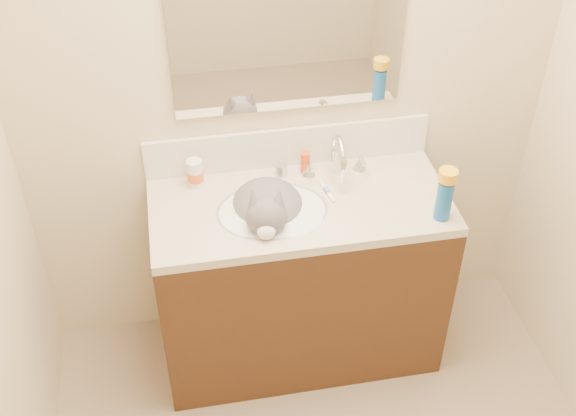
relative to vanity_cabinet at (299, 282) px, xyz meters
name	(u,v)px	position (x,y,z in m)	size (l,w,h in m)	color
room_shell	(382,249)	(0.00, -0.97, 1.08)	(2.24, 2.54, 2.52)	beige
vanity_cabinet	(299,282)	(0.00, 0.00, 0.00)	(1.20, 0.55, 0.82)	#3E2311
counter_slab	(300,206)	(0.00, 0.00, 0.43)	(1.20, 0.55, 0.04)	beige
basin	(272,224)	(-0.12, -0.03, 0.38)	(0.45, 0.36, 0.14)	white
faucet	(337,160)	(0.18, 0.14, 0.54)	(0.28, 0.20, 0.21)	silver
cat	(268,212)	(-0.13, 0.00, 0.42)	(0.36, 0.44, 0.33)	#595659
backsplash	(289,147)	(0.00, 0.26, 0.54)	(1.20, 0.02, 0.18)	silver
mirror	(289,14)	(0.00, 0.26, 1.13)	(0.90, 0.02, 0.80)	white
pill_bottle	(195,173)	(-0.40, 0.19, 0.51)	(0.06, 0.06, 0.12)	white
pill_label	(195,176)	(-0.40, 0.19, 0.50)	(0.07, 0.07, 0.04)	orange
silver_jar	(281,170)	(-0.04, 0.19, 0.48)	(0.05, 0.05, 0.06)	#B7B7BC
amber_bottle	(305,163)	(0.06, 0.20, 0.50)	(0.04, 0.04, 0.10)	#D54719
toothbrush	(327,191)	(0.12, 0.05, 0.46)	(0.02, 0.15, 0.01)	white
toothbrush_head	(327,190)	(0.12, 0.05, 0.46)	(0.02, 0.03, 0.02)	#6894DE
spray_can	(444,200)	(0.52, -0.19, 0.54)	(0.06, 0.06, 0.17)	#1758A2
spray_cap	(448,176)	(0.52, -0.19, 0.65)	(0.07, 0.07, 0.04)	gold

